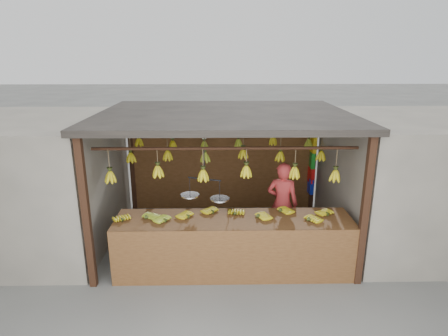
{
  "coord_description": "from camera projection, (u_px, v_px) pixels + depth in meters",
  "views": [
    {
      "loc": [
        -0.12,
        -6.44,
        3.33
      ],
      "look_at": [
        0.0,
        0.3,
        1.3
      ],
      "focal_mm": 30.0,
      "sensor_mm": 36.0,
      "label": 1
    }
  ],
  "objects": [
    {
      "name": "vendor",
      "position": [
        282.0,
        204.0,
        6.74
      ],
      "size": [
        0.65,
        0.53,
        1.54
      ],
      "primitive_type": "imported",
      "rotation": [
        0.0,
        0.0,
        2.83
      ],
      "color": "#BF3333",
      "rests_on": "ground"
    },
    {
      "name": "bag_bundles",
      "position": [
        312.0,
        166.0,
        8.16
      ],
      "size": [
        0.08,
        0.26,
        1.28
      ],
      "color": "yellow",
      "rests_on": "ground"
    },
    {
      "name": "ground",
      "position": [
        224.0,
        238.0,
        7.13
      ],
      "size": [
        80.0,
        80.0,
        0.0
      ],
      "primitive_type": "plane",
      "color": "#5B5B57"
    },
    {
      "name": "neighbor_right",
      "position": [
        420.0,
        179.0,
        6.86
      ],
      "size": [
        3.0,
        3.0,
        2.3
      ],
      "primitive_type": "cube",
      "color": "slate",
      "rests_on": "ground"
    },
    {
      "name": "hanging_bananas",
      "position": [
        224.0,
        156.0,
        6.66
      ],
      "size": [
        3.64,
        2.22,
        0.39
      ],
      "color": "gold",
      "rests_on": "ground"
    },
    {
      "name": "balance_scale",
      "position": [
        205.0,
        195.0,
        5.8
      ],
      "size": [
        0.76,
        0.45,
        0.79
      ],
      "color": "black",
      "rests_on": "ground"
    },
    {
      "name": "stall",
      "position": [
        224.0,
        133.0,
        6.88
      ],
      "size": [
        4.3,
        3.3,
        2.4
      ],
      "color": "black",
      "rests_on": "ground"
    },
    {
      "name": "neighbor_left",
      "position": [
        25.0,
        182.0,
        6.74
      ],
      "size": [
        3.0,
        3.0,
        2.3
      ],
      "primitive_type": "cube",
      "color": "slate",
      "rests_on": "ground"
    },
    {
      "name": "counter",
      "position": [
        234.0,
        233.0,
        5.75
      ],
      "size": [
        3.69,
        0.84,
        0.96
      ],
      "color": "#57351A",
      "rests_on": "ground"
    }
  ]
}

